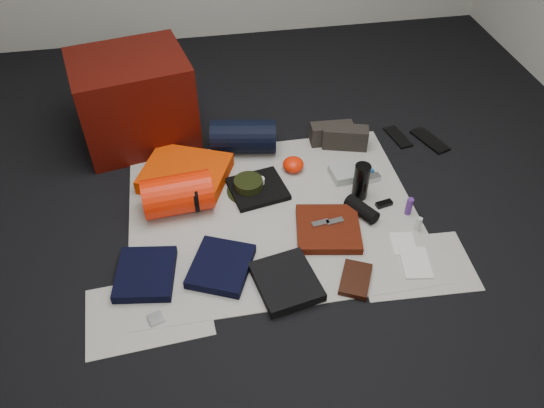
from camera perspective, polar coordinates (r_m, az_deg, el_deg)
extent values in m
cube|color=black|center=(3.00, 0.14, -1.18)|extent=(4.50, 4.50, 0.02)
cube|color=silver|center=(2.99, 0.14, -1.01)|extent=(1.60, 1.30, 0.01)
cube|color=silver|center=(2.62, -13.13, -11.24)|extent=(0.61, 0.44, 0.00)
cube|color=silver|center=(2.83, 15.15, -6.35)|extent=(0.60, 0.43, 0.00)
cube|color=#470A05|center=(3.50, -14.60, 10.79)|extent=(0.78, 0.69, 0.57)
cube|color=#F33F02|center=(3.22, -9.27, 3.29)|extent=(0.60, 0.56, 0.09)
cylinder|color=#FA2104|center=(2.98, -10.14, 1.02)|extent=(0.40, 0.26, 0.22)
cylinder|color=black|center=(2.99, -12.03, 0.72)|extent=(0.02, 0.22, 0.22)
cylinder|color=black|center=(2.98, -8.22, 1.20)|extent=(0.03, 0.22, 0.22)
cylinder|color=black|center=(3.36, -3.08, 7.24)|extent=(0.44, 0.28, 0.21)
cylinder|color=black|center=(3.12, -2.53, 1.50)|extent=(0.28, 0.28, 0.01)
cylinder|color=black|center=(3.10, -2.55, 2.06)|extent=(0.17, 0.17, 0.08)
cube|color=#2A2621|center=(3.47, 6.43, 7.55)|extent=(0.28, 0.11, 0.14)
cube|color=#2A2621|center=(3.44, 7.88, 7.12)|extent=(0.30, 0.18, 0.14)
cube|color=black|center=(3.63, 13.39, 7.03)|extent=(0.13, 0.25, 0.01)
cube|color=black|center=(3.65, 16.62, 6.57)|extent=(0.19, 0.30, 0.02)
cube|color=black|center=(2.73, -13.44, -7.32)|extent=(0.33, 0.36, 0.05)
cube|color=black|center=(2.70, -5.49, -6.67)|extent=(0.39, 0.41, 0.05)
cube|color=black|center=(2.63, 1.54, -8.32)|extent=(0.34, 0.38, 0.05)
cube|color=black|center=(3.11, -1.55, 1.66)|extent=(0.36, 0.34, 0.03)
cube|color=#4E1508|center=(2.88, 6.06, -2.66)|extent=(0.39, 0.39, 0.05)
ellipsoid|color=#FA2104|center=(3.24, 2.30, 4.27)|extent=(0.13, 0.13, 0.09)
cube|color=#9AA198|center=(3.24, 8.21, 3.36)|extent=(0.22, 0.18, 0.05)
cylinder|color=black|center=(3.05, 9.56, 2.41)|extent=(0.10, 0.10, 0.23)
cylinder|color=black|center=(2.99, 9.61, -0.55)|extent=(0.17, 0.21, 0.08)
cube|color=#B2B2B7|center=(3.24, 10.79, 2.77)|extent=(0.09, 0.07, 0.03)
cube|color=#104E9B|center=(3.28, 9.89, 3.47)|extent=(0.11, 0.09, 0.03)
cylinder|color=#52277F|center=(3.04, 14.53, -0.24)|extent=(0.04, 0.04, 0.11)
cylinder|color=#BBC0BA|center=(2.97, 15.49, -2.11)|extent=(0.03, 0.03, 0.09)
cube|color=black|center=(2.68, 8.98, -8.00)|extent=(0.22, 0.26, 0.03)
cube|color=silver|center=(2.83, 15.20, -6.12)|extent=(0.17, 0.23, 0.01)
cube|color=silver|center=(2.91, 13.94, -4.14)|extent=(0.15, 0.18, 0.01)
cube|color=black|center=(3.09, 11.96, 0.02)|extent=(0.10, 0.06, 0.02)
cube|color=#B2B2B7|center=(2.58, -12.40, -11.94)|extent=(0.08, 0.08, 0.01)
cylinder|color=white|center=(3.12, -1.28, 2.52)|extent=(0.05, 0.05, 0.04)
cube|color=#B2B2B7|center=(2.87, 5.23, -2.07)|extent=(0.10, 0.05, 0.01)
cube|color=#B2B2B7|center=(2.89, 6.77, -1.87)|extent=(0.10, 0.05, 0.01)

